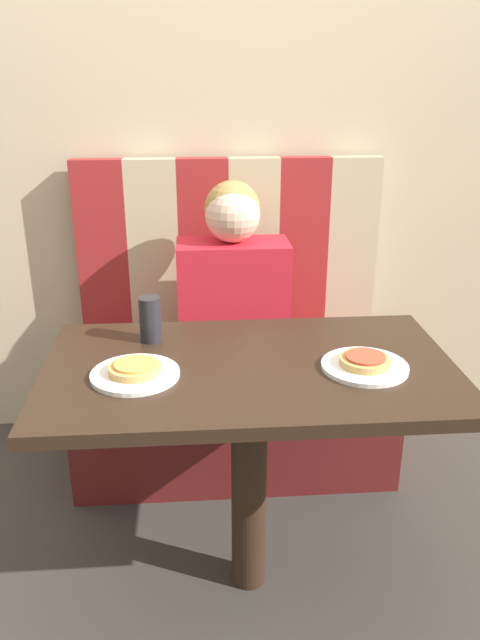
{
  "coord_description": "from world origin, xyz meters",
  "views": [
    {
      "loc": [
        -0.14,
        -1.46,
        1.43
      ],
      "look_at": [
        0.0,
        0.33,
        0.71
      ],
      "focal_mm": 35.0,
      "sensor_mm": 36.0,
      "label": 1
    }
  ],
  "objects_px": {
    "person": "(233,274)",
    "pizza_right": "(365,360)",
    "plate_left": "(135,374)",
    "plate_right": "(365,366)",
    "drinking_cup": "(150,319)",
    "pizza_left": "(135,368)"
  },
  "relations": [
    {
      "from": "person",
      "to": "pizza_right",
      "type": "xyz_separation_m",
      "value": [
        0.29,
        -0.71,
        -0.01
      ]
    },
    {
      "from": "person",
      "to": "plate_left",
      "type": "bearing_deg",
      "value": -112.3
    },
    {
      "from": "plate_left",
      "to": "plate_right",
      "type": "height_order",
      "value": "same"
    },
    {
      "from": "drinking_cup",
      "to": "pizza_left",
      "type": "bearing_deg",
      "value": -97.0
    },
    {
      "from": "person",
      "to": "pizza_left",
      "type": "xyz_separation_m",
      "value": [
        -0.29,
        -0.71,
        -0.01
      ]
    },
    {
      "from": "pizza_right",
      "to": "drinking_cup",
      "type": "bearing_deg",
      "value": 158.12
    },
    {
      "from": "plate_right",
      "to": "plate_left",
      "type": "bearing_deg",
      "value": 180.0
    },
    {
      "from": "plate_right",
      "to": "pizza_left",
      "type": "distance_m",
      "value": 0.58
    },
    {
      "from": "pizza_right",
      "to": "person",
      "type": "bearing_deg",
      "value": 112.3
    },
    {
      "from": "person",
      "to": "drinking_cup",
      "type": "relative_size",
      "value": 4.91
    },
    {
      "from": "plate_left",
      "to": "plate_right",
      "type": "relative_size",
      "value": 1.0
    },
    {
      "from": "plate_left",
      "to": "pizza_left",
      "type": "distance_m",
      "value": 0.02
    },
    {
      "from": "plate_left",
      "to": "pizza_left",
      "type": "bearing_deg",
      "value": -90.0
    },
    {
      "from": "pizza_left",
      "to": "pizza_right",
      "type": "height_order",
      "value": "same"
    },
    {
      "from": "plate_right",
      "to": "pizza_right",
      "type": "height_order",
      "value": "pizza_right"
    },
    {
      "from": "plate_left",
      "to": "pizza_right",
      "type": "xyz_separation_m",
      "value": [
        0.58,
        -0.0,
        0.02
      ]
    },
    {
      "from": "pizza_left",
      "to": "person",
      "type": "bearing_deg",
      "value": 67.7
    },
    {
      "from": "plate_left",
      "to": "drinking_cup",
      "type": "bearing_deg",
      "value": 83.0
    },
    {
      "from": "person",
      "to": "pizza_left",
      "type": "distance_m",
      "value": 0.77
    },
    {
      "from": "plate_right",
      "to": "pizza_left",
      "type": "bearing_deg",
      "value": -180.0
    },
    {
      "from": "plate_right",
      "to": "pizza_right",
      "type": "bearing_deg",
      "value": -90.0
    },
    {
      "from": "person",
      "to": "plate_left",
      "type": "height_order",
      "value": "person"
    }
  ]
}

